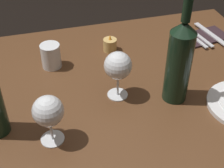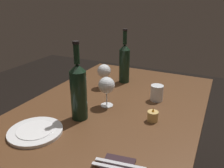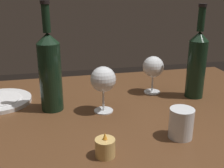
{
  "view_description": "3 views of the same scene",
  "coord_description": "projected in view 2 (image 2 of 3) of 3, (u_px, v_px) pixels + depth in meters",
  "views": [
    {
      "loc": [
        -0.2,
        -0.8,
        1.43
      ],
      "look_at": [
        0.01,
        -0.05,
        0.81
      ],
      "focal_mm": 52.57,
      "sensor_mm": 36.0,
      "label": 1
    },
    {
      "loc": [
        1.02,
        0.48,
        1.3
      ],
      "look_at": [
        -0.11,
        -0.07,
        0.81
      ],
      "focal_mm": 36.99,
      "sensor_mm": 36.0,
      "label": 2
    },
    {
      "loc": [
        0.2,
        0.84,
        1.15
      ],
      "look_at": [
        -0.0,
        -0.08,
        0.82
      ],
      "focal_mm": 44.81,
      "sensor_mm": 36.0,
      "label": 3
    }
  ],
  "objects": [
    {
      "name": "dinner_plate",
      "position": [
        35.0,
        131.0,
        0.99
      ],
      "size": [
        0.23,
        0.23,
        0.02
      ],
      "color": "white",
      "rests_on": "dining_table"
    },
    {
      "name": "wine_bottle_second",
      "position": [
        79.0,
        90.0,
        1.06
      ],
      "size": [
        0.08,
        0.08,
        0.37
      ],
      "color": "black",
      "rests_on": "dining_table"
    },
    {
      "name": "votive_candle",
      "position": [
        153.0,
        116.0,
        1.08
      ],
      "size": [
        0.05,
        0.05,
        0.07
      ],
      "color": "#DBB266",
      "rests_on": "dining_table"
    },
    {
      "name": "fork_outer",
      "position": [
        120.0,
        164.0,
        0.79
      ],
      "size": [
        0.04,
        0.18,
        0.0
      ],
      "color": "silver",
      "rests_on": "folded_napkin"
    },
    {
      "name": "wine_bottle",
      "position": [
        124.0,
        62.0,
        1.52
      ],
      "size": [
        0.07,
        0.07,
        0.35
      ],
      "color": "black",
      "rests_on": "dining_table"
    },
    {
      "name": "wine_glass_left",
      "position": [
        104.0,
        71.0,
        1.44
      ],
      "size": [
        0.08,
        0.08,
        0.15
      ],
      "color": "white",
      "rests_on": "dining_table"
    },
    {
      "name": "wine_glass_right",
      "position": [
        107.0,
        86.0,
        1.19
      ],
      "size": [
        0.09,
        0.09,
        0.16
      ],
      "color": "white",
      "rests_on": "dining_table"
    },
    {
      "name": "dining_table",
      "position": [
        115.0,
        119.0,
        1.28
      ],
      "size": [
        1.3,
        0.9,
        0.74
      ],
      "color": "#56351E",
      "rests_on": "ground"
    },
    {
      "name": "water_tumbler",
      "position": [
        157.0,
        93.0,
        1.28
      ],
      "size": [
        0.07,
        0.07,
        0.09
      ],
      "color": "white",
      "rests_on": "dining_table"
    }
  ]
}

